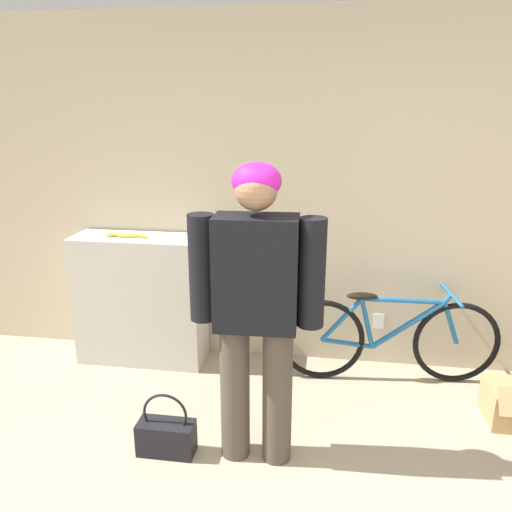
{
  "coord_description": "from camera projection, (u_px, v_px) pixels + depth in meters",
  "views": [
    {
      "loc": [
        0.14,
        -1.26,
        1.94
      ],
      "look_at": [
        -0.22,
        1.16,
        1.21
      ],
      "focal_mm": 35.0,
      "sensor_mm": 36.0,
      "label": 1
    }
  ],
  "objects": [
    {
      "name": "handbag",
      "position": [
        166.0,
        435.0,
        2.88
      ],
      "size": [
        0.33,
        0.15,
        0.39
      ],
      "color": "black",
      "rests_on": "ground_plane"
    },
    {
      "name": "person",
      "position": [
        256.0,
        299.0,
        2.62
      ],
      "size": [
        0.71,
        0.25,
        1.68
      ],
      "rotation": [
        0.0,
        0.0,
        0.03
      ],
      "color": "#4C4238",
      "rests_on": "ground_plane"
    },
    {
      "name": "bicycle",
      "position": [
        389.0,
        338.0,
        3.6
      ],
      "size": [
        1.58,
        0.46,
        0.69
      ],
      "rotation": [
        0.0,
        0.0,
        0.1
      ],
      "color": "black",
      "rests_on": "ground_plane"
    },
    {
      "name": "wall_back",
      "position": [
        311.0,
        197.0,
        3.69
      ],
      "size": [
        8.0,
        0.07,
        2.6
      ],
      "color": "beige",
      "rests_on": "ground_plane"
    },
    {
      "name": "side_shelf",
      "position": [
        141.0,
        299.0,
        3.88
      ],
      "size": [
        0.98,
        0.37,
        1.01
      ],
      "color": "beige",
      "rests_on": "ground_plane"
    },
    {
      "name": "banana",
      "position": [
        126.0,
        235.0,
        3.71
      ],
      "size": [
        0.35,
        0.09,
        0.03
      ],
      "color": "#EAD64C",
      "rests_on": "side_shelf"
    }
  ]
}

